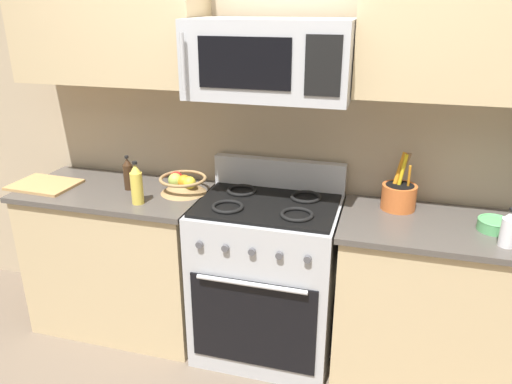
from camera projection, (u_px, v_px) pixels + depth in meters
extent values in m
cube|color=tan|center=(284.00, 119.00, 2.80)|extent=(8.00, 0.10, 2.60)
cube|color=tan|center=(121.00, 260.00, 3.02)|extent=(1.03, 0.54, 0.88)
cube|color=#4C4742|center=(114.00, 191.00, 2.85)|extent=(1.07, 0.58, 0.03)
cube|color=#B2B5BA|center=(267.00, 280.00, 2.78)|extent=(0.76, 0.58, 0.91)
cube|color=black|center=(253.00, 324.00, 2.55)|extent=(0.67, 0.01, 0.51)
cylinder|color=#B2B5BA|center=(251.00, 284.00, 2.43)|extent=(0.57, 0.02, 0.02)
cube|color=black|center=(268.00, 205.00, 2.61)|extent=(0.73, 0.52, 0.02)
cube|color=#B2B5BA|center=(279.00, 174.00, 2.82)|extent=(0.76, 0.06, 0.18)
torus|color=black|center=(228.00, 207.00, 2.54)|extent=(0.17, 0.17, 0.02)
torus|color=black|center=(297.00, 215.00, 2.45)|extent=(0.17, 0.17, 0.02)
torus|color=black|center=(242.00, 190.00, 2.76)|extent=(0.17, 0.17, 0.02)
torus|color=black|center=(306.00, 197.00, 2.67)|extent=(0.17, 0.17, 0.02)
cylinder|color=#4C4C51|center=(199.00, 245.00, 2.46)|extent=(0.04, 0.02, 0.04)
cylinder|color=#4C4C51|center=(225.00, 248.00, 2.42)|extent=(0.04, 0.02, 0.04)
cylinder|color=#4C4C51|center=(252.00, 252.00, 2.39)|extent=(0.04, 0.02, 0.04)
cylinder|color=#4C4C51|center=(279.00, 255.00, 2.35)|extent=(0.04, 0.02, 0.04)
cylinder|color=#4C4C51|center=(308.00, 259.00, 2.32)|extent=(0.04, 0.02, 0.04)
cube|color=tan|center=(423.00, 306.00, 2.57)|extent=(0.87, 0.54, 0.88)
cube|color=#4C4742|center=(435.00, 227.00, 2.41)|extent=(0.91, 0.58, 0.03)
cube|color=#B2B5BA|center=(270.00, 59.00, 2.37)|extent=(0.79, 0.40, 0.37)
cube|color=black|center=(244.00, 63.00, 2.20)|extent=(0.43, 0.01, 0.23)
cube|color=black|center=(323.00, 66.00, 2.11)|extent=(0.16, 0.01, 0.26)
cylinder|color=#B2B5BA|center=(183.00, 62.00, 2.25)|extent=(0.02, 0.02, 0.26)
cube|color=tan|center=(107.00, 6.00, 2.61)|extent=(1.06, 0.34, 0.80)
cube|color=tan|center=(465.00, 8.00, 2.17)|extent=(0.90, 0.34, 0.80)
cylinder|color=#D1662D|center=(399.00, 197.00, 2.56)|extent=(0.18, 0.18, 0.13)
cylinder|color=black|center=(399.00, 195.00, 2.56)|extent=(0.15, 0.15, 0.11)
cylinder|color=olive|center=(400.00, 177.00, 2.56)|extent=(0.09, 0.03, 0.27)
cylinder|color=orange|center=(397.00, 178.00, 2.55)|extent=(0.08, 0.07, 0.27)
cylinder|color=yellow|center=(400.00, 179.00, 2.53)|extent=(0.05, 0.02, 0.27)
cylinder|color=orange|center=(408.00, 185.00, 2.52)|extent=(0.02, 0.05, 0.22)
cone|color=#9E7A4C|center=(183.00, 186.00, 2.78)|extent=(0.26, 0.26, 0.08)
torus|color=#9E7A4C|center=(183.00, 179.00, 2.77)|extent=(0.27, 0.27, 0.02)
sphere|color=red|center=(176.00, 178.00, 2.80)|extent=(0.08, 0.08, 0.08)
sphere|color=orange|center=(184.00, 181.00, 2.76)|extent=(0.07, 0.07, 0.07)
sphere|color=yellow|center=(190.00, 183.00, 2.74)|extent=(0.07, 0.07, 0.07)
sphere|color=#9EB74C|center=(175.00, 180.00, 2.77)|extent=(0.08, 0.08, 0.08)
cube|color=tan|center=(45.00, 185.00, 2.89)|extent=(0.38, 0.29, 0.02)
cylinder|color=#382314|center=(129.00, 177.00, 2.82)|extent=(0.06, 0.06, 0.15)
cone|color=#382314|center=(127.00, 162.00, 2.79)|extent=(0.05, 0.05, 0.04)
cylinder|color=black|center=(127.00, 157.00, 2.78)|extent=(0.02, 0.02, 0.01)
cylinder|color=silver|center=(508.00, 232.00, 2.17)|extent=(0.07, 0.07, 0.13)
cone|color=silver|center=(512.00, 215.00, 2.14)|extent=(0.06, 0.06, 0.04)
cylinder|color=gold|center=(137.00, 188.00, 2.62)|extent=(0.07, 0.07, 0.17)
cone|color=gold|center=(135.00, 168.00, 2.58)|extent=(0.06, 0.06, 0.05)
cylinder|color=black|center=(135.00, 163.00, 2.57)|extent=(0.03, 0.03, 0.01)
cylinder|color=#59AD66|center=(494.00, 225.00, 2.33)|extent=(0.15, 0.15, 0.05)
torus|color=#59AD66|center=(495.00, 220.00, 2.32)|extent=(0.15, 0.15, 0.01)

